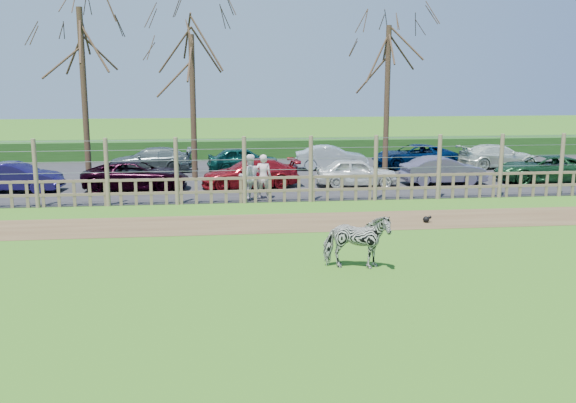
{
  "coord_description": "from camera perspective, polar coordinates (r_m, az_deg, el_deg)",
  "views": [
    {
      "loc": [
        -1.1,
        -15.67,
        4.65
      ],
      "look_at": [
        1.0,
        2.5,
        1.1
      ],
      "focal_mm": 40.0,
      "sensor_mm": 36.0,
      "label": 1
    }
  ],
  "objects": [
    {
      "name": "tree_right",
      "position": [
        30.76,
        8.87,
        11.96
      ],
      "size": [
        4.8,
        4.8,
        7.35
      ],
      "color": "#3D2B1E",
      "rests_on": "ground"
    },
    {
      "name": "car_10",
      "position": [
        32.04,
        -4.01,
        3.77
      ],
      "size": [
        3.66,
        1.81,
        1.2
      ],
      "primitive_type": "imported",
      "rotation": [
        0.0,
        0.0,
        1.69
      ],
      "color": "#0C4138",
      "rests_on": "asphalt"
    },
    {
      "name": "car_12",
      "position": [
        33.87,
        11.12,
        3.98
      ],
      "size": [
        4.41,
        2.2,
        1.2
      ],
      "primitive_type": "imported",
      "rotation": [
        0.0,
        0.0,
        4.76
      ],
      "color": "#031A43",
      "rests_on": "asphalt"
    },
    {
      "name": "car_1",
      "position": [
        28.43,
        -23.04,
        2.0
      ],
      "size": [
        3.75,
        1.61,
        1.2
      ],
      "primitive_type": "imported",
      "rotation": [
        0.0,
        0.0,
        1.48
      ],
      "color": "#161146",
      "rests_on": "asphalt"
    },
    {
      "name": "zebra",
      "position": [
        15.85,
        6.11,
        -3.54
      ],
      "size": [
        1.75,
        1.05,
        1.38
      ],
      "primitive_type": "imported",
      "rotation": [
        0.0,
        0.0,
        1.38
      ],
      "color": "gray",
      "rests_on": "ground"
    },
    {
      "name": "ground",
      "position": [
        16.39,
        -2.48,
        -5.52
      ],
      "size": [
        120.0,
        120.0,
        0.0
      ],
      "primitive_type": "plane",
      "color": "#59892F",
      "rests_on": "ground"
    },
    {
      "name": "visitor_a",
      "position": [
        24.62,
        -2.21,
        2.22
      ],
      "size": [
        0.7,
        0.53,
        1.72
      ],
      "primitive_type": "imported",
      "rotation": [
        0.0,
        0.0,
        2.94
      ],
      "color": "beige",
      "rests_on": "asphalt"
    },
    {
      "name": "dirt_strip",
      "position": [
        20.73,
        -3.38,
        -1.98
      ],
      "size": [
        34.0,
        2.8,
        0.01
      ],
      "primitive_type": "cube",
      "color": "brown",
      "rests_on": "ground"
    },
    {
      "name": "car_3",
      "position": [
        27.26,
        -3.39,
        2.51
      ],
      "size": [
        4.31,
        2.18,
        1.2
      ],
      "primitive_type": "imported",
      "rotation": [
        0.0,
        0.0,
        4.84
      ],
      "color": "maroon",
      "rests_on": "asphalt"
    },
    {
      "name": "car_11",
      "position": [
        32.66,
        3.88,
        3.91
      ],
      "size": [
        3.73,
        1.55,
        1.2
      ],
      "primitive_type": "imported",
      "rotation": [
        0.0,
        0.0,
        1.49
      ],
      "color": "#B1BEC3",
      "rests_on": "asphalt"
    },
    {
      "name": "car_5",
      "position": [
        28.9,
        13.62,
        2.7
      ],
      "size": [
        3.69,
        1.43,
        1.2
      ],
      "primitive_type": "imported",
      "rotation": [
        0.0,
        0.0,
        1.61
      ],
      "color": "#595471",
      "rests_on": "asphalt"
    },
    {
      "name": "asphalt",
      "position": [
        30.55,
        -4.45,
        2.24
      ],
      "size": [
        44.0,
        13.0,
        0.04
      ],
      "primitive_type": "cube",
      "color": "#232326",
      "rests_on": "ground"
    },
    {
      "name": "crow",
      "position": [
        21.32,
        12.21,
        -1.55
      ],
      "size": [
        0.29,
        0.21,
        0.23
      ],
      "color": "black",
      "rests_on": "ground"
    },
    {
      "name": "visitor_b",
      "position": [
        24.61,
        -3.44,
        2.21
      ],
      "size": [
        0.98,
        0.85,
        1.72
      ],
      "primitive_type": "imported",
      "rotation": [
        0.0,
        0.0,
        3.41
      ],
      "color": "silver",
      "rests_on": "asphalt"
    },
    {
      "name": "hedge",
      "position": [
        37.41,
        -4.88,
        4.66
      ],
      "size": [
        46.0,
        2.0,
        1.1
      ],
      "primitive_type": "cube",
      "color": "#1E4716",
      "rests_on": "ground"
    },
    {
      "name": "car_4",
      "position": [
        27.74,
        6.11,
        2.61
      ],
      "size": [
        3.6,
        1.63,
        1.2
      ],
      "primitive_type": "imported",
      "rotation": [
        0.0,
        0.0,
        1.51
      ],
      "color": "white",
      "rests_on": "asphalt"
    },
    {
      "name": "car_2",
      "position": [
        27.34,
        -13.35,
        2.25
      ],
      "size": [
        4.4,
        2.19,
        1.2
      ],
      "primitive_type": "imported",
      "rotation": [
        0.0,
        0.0,
        1.53
      ],
      "color": "black",
      "rests_on": "asphalt"
    },
    {
      "name": "car_6",
      "position": [
        30.8,
        21.84,
        2.72
      ],
      "size": [
        4.53,
        2.5,
        1.2
      ],
      "primitive_type": "imported",
      "rotation": [
        0.0,
        0.0,
        4.59
      ],
      "color": "#174222",
      "rests_on": "asphalt"
    },
    {
      "name": "tree_mid",
      "position": [
        29.19,
        -8.52,
        11.3
      ],
      "size": [
        4.8,
        4.8,
        6.83
      ],
      "color": "#3D2B1E",
      "rests_on": "ground"
    },
    {
      "name": "car_9",
      "position": [
        32.46,
        -12.12,
        3.65
      ],
      "size": [
        4.15,
        1.71,
        1.2
      ],
      "primitive_type": "imported",
      "rotation": [
        0.0,
        0.0,
        4.7
      ],
      "color": "#4E5D5D",
      "rests_on": "asphalt"
    },
    {
      "name": "tree_left",
      "position": [
        28.7,
        -17.86,
        12.4
      ],
      "size": [
        4.8,
        4.8,
        7.88
      ],
      "color": "#3D2B1E",
      "rests_on": "ground"
    },
    {
      "name": "fence",
      "position": [
        24.01,
        -3.88,
        1.74
      ],
      "size": [
        30.16,
        0.16,
        2.5
      ],
      "color": "brown",
      "rests_on": "ground"
    },
    {
      "name": "car_13",
      "position": [
        34.91,
        18.18,
        3.85
      ],
      "size": [
        4.24,
        1.96,
        1.2
      ],
      "primitive_type": "imported",
      "rotation": [
        0.0,
        0.0,
        1.64
      ],
      "color": "white",
      "rests_on": "asphalt"
    }
  ]
}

